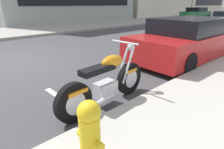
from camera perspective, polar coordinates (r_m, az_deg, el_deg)
name	(u,v)px	position (r m, az deg, el deg)	size (l,w,h in m)	color
ground_plane	(9,63)	(6.97, -28.70, 3.14)	(260.00, 260.00, 0.00)	#3D3D3F
sidewalk_far_curb	(119,23)	(19.22, 2.01, 15.43)	(120.00, 5.00, 0.14)	gray
parking_stall_stripe	(74,107)	(3.59, -11.49, -9.66)	(0.12, 2.20, 0.01)	silver
parked_motorcycle	(106,83)	(3.42, -1.73, -2.71)	(2.09, 0.62, 1.13)	black
parked_car_behind_motorcycle	(189,39)	(7.01, 22.26, 9.82)	(4.75, 2.08, 1.37)	#AD1919
car_opposite_curb	(196,14)	(25.62, 24.06, 16.41)	(4.33, 2.03, 1.42)	#236638
fire_hydrant	(90,133)	(2.03, -6.73, -17.13)	(0.24, 0.36, 0.78)	gold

